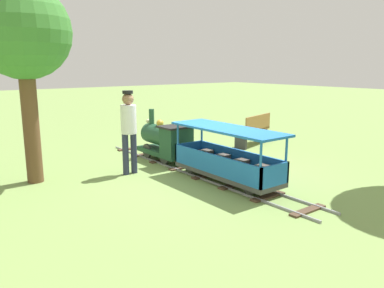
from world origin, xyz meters
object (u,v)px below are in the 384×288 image
Objects in this scene: locomotive at (166,140)px; park_bench at (253,130)px; oak_tree_near at (23,35)px; conductor_person at (129,125)px; passenger_car at (227,160)px.

park_bench is (2.79, 0.03, -0.07)m from locomotive.
park_bench is 0.39× the size of oak_tree_near.
conductor_person is (-1.09, -0.36, 0.47)m from locomotive.
conductor_person reaches higher than passenger_car.
locomotive is 1.94m from passenger_car.
park_bench is at bearing 5.71° from conductor_person.
conductor_person is (-1.09, 1.59, 0.53)m from passenger_car.
locomotive is at bearing -4.84° from oak_tree_near.
park_bench is at bearing 35.29° from passenger_car.
locomotive is 3.44m from oak_tree_near.
conductor_person is 0.47× the size of oak_tree_near.
conductor_person is at bearing -174.29° from park_bench.
oak_tree_near is (-5.50, 0.20, 2.17)m from park_bench.
locomotive is 2.79m from park_bench.
passenger_car is (0.00, -1.94, -0.06)m from locomotive.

